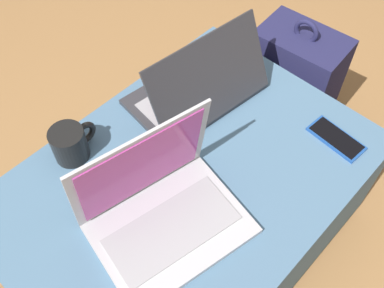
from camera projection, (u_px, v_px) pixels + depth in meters
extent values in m
plane|color=#9E7042|center=(188.00, 243.00, 1.49)|extent=(14.00, 14.00, 0.00)
cube|color=#2A3D4E|center=(188.00, 239.00, 1.47)|extent=(0.93, 0.66, 0.05)
cube|color=slate|center=(188.00, 209.00, 1.30)|extent=(0.97, 0.69, 0.37)
cube|color=#B7B7BC|center=(171.00, 229.00, 1.05)|extent=(0.39, 0.32, 0.02)
cube|color=#9E9EA3|center=(172.00, 229.00, 1.04)|extent=(0.33, 0.20, 0.00)
cube|color=#B7B7BC|center=(141.00, 165.00, 1.00)|extent=(0.35, 0.11, 0.25)
cube|color=#B23D93|center=(143.00, 167.00, 1.00)|extent=(0.31, 0.10, 0.23)
cube|color=#333338|center=(194.00, 94.00, 1.31)|extent=(0.40, 0.27, 0.02)
cube|color=#9E9EA3|center=(193.00, 90.00, 1.30)|extent=(0.34, 0.16, 0.00)
cube|color=#333338|center=(211.00, 79.00, 1.19)|extent=(0.38, 0.14, 0.21)
cube|color=#B23D93|center=(209.00, 78.00, 1.19)|extent=(0.34, 0.13, 0.19)
cube|color=#1E4C9E|center=(336.00, 139.00, 1.22)|extent=(0.08, 0.16, 0.01)
cube|color=black|center=(337.00, 138.00, 1.21)|extent=(0.07, 0.15, 0.00)
cube|color=#23234C|center=(293.00, 84.00, 1.62)|extent=(0.21, 0.31, 0.44)
cube|color=#1E1E41|center=(304.00, 83.00, 1.74)|extent=(0.08, 0.24, 0.20)
torus|color=#23234C|center=(306.00, 31.00, 1.43)|extent=(0.02, 0.09, 0.09)
cylinder|color=black|center=(69.00, 144.00, 1.15)|extent=(0.09, 0.09, 0.09)
torus|color=black|center=(85.00, 133.00, 1.17)|extent=(0.07, 0.02, 0.07)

